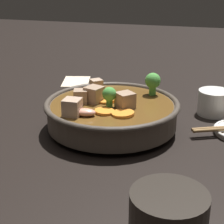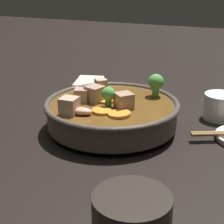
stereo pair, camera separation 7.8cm
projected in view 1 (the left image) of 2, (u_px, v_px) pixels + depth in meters
ground_plane at (112, 129)px, 0.80m from camera, size 3.00×3.00×0.00m
stirfry_bowl at (112, 111)px, 0.78m from camera, size 0.28×0.28×0.11m
tea_cup at (214, 102)px, 0.87m from camera, size 0.07×0.07×0.06m
napkin at (76, 81)px, 1.12m from camera, size 0.13×0.10×0.00m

